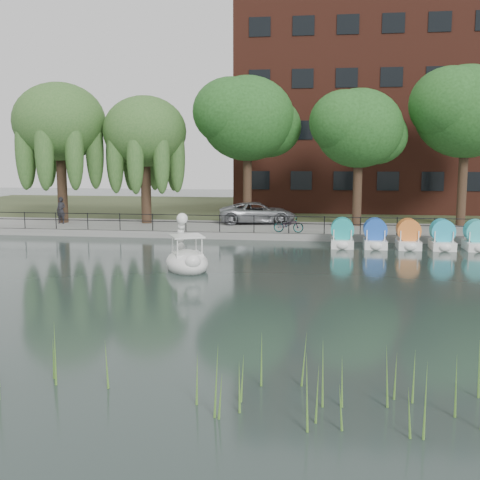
% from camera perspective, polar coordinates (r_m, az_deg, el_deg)
% --- Properties ---
extents(ground_plane, '(120.00, 120.00, 0.00)m').
position_cam_1_polar(ground_plane, '(21.70, -2.80, -4.88)').
color(ground_plane, '#344341').
extents(promenade, '(40.00, 6.00, 0.40)m').
position_cam_1_polar(promenade, '(37.27, 1.83, 0.97)').
color(promenade, gray).
rests_on(promenade, ground_plane).
extents(kerb, '(40.00, 0.25, 0.40)m').
position_cam_1_polar(kerb, '(34.37, 1.29, 0.35)').
color(kerb, gray).
rests_on(kerb, ground_plane).
extents(land_strip, '(60.00, 22.00, 0.36)m').
position_cam_1_polar(land_strip, '(51.13, 3.54, 2.92)').
color(land_strip, '#47512D').
rests_on(land_strip, ground_plane).
extents(railing, '(32.00, 0.05, 1.00)m').
position_cam_1_polar(railing, '(34.45, 1.34, 1.95)').
color(railing, black).
rests_on(railing, promenade).
extents(apartment_building, '(20.00, 10.07, 18.00)m').
position_cam_1_polar(apartment_building, '(51.00, 11.71, 13.08)').
color(apartment_building, '#4C1E16').
rests_on(apartment_building, land_strip).
extents(willow_left, '(5.88, 5.88, 9.01)m').
position_cam_1_polar(willow_left, '(41.00, -16.75, 10.64)').
color(willow_left, '#473323').
rests_on(willow_left, promenade).
extents(willow_mid, '(5.32, 5.32, 8.15)m').
position_cam_1_polar(willow_mid, '(39.49, -9.02, 10.08)').
color(willow_mid, '#473323').
rests_on(willow_mid, promenade).
extents(broadleaf_center, '(6.00, 6.00, 9.25)m').
position_cam_1_polar(broadleaf_center, '(39.13, 0.72, 11.39)').
color(broadleaf_center, '#473323').
rests_on(broadleaf_center, promenade).
extents(broadleaf_right, '(5.40, 5.40, 8.32)m').
position_cam_1_polar(broadleaf_right, '(38.33, 11.22, 10.29)').
color(broadleaf_right, '#473323').
rests_on(broadleaf_right, promenade).
extents(broadleaf_far, '(6.30, 6.30, 9.71)m').
position_cam_1_polar(broadleaf_far, '(40.23, 20.65, 11.26)').
color(broadleaf_far, '#473323').
rests_on(broadleaf_far, promenade).
extents(minivan, '(3.56, 6.04, 1.58)m').
position_cam_1_polar(minivan, '(38.88, 1.68, 2.74)').
color(minivan, gray).
rests_on(minivan, promenade).
extents(bicycle, '(0.75, 1.77, 1.00)m').
position_cam_1_polar(bicycle, '(34.60, 4.62, 1.55)').
color(bicycle, gray).
rests_on(bicycle, promenade).
extents(pedestrian, '(0.78, 0.60, 1.98)m').
position_cam_1_polar(pedestrian, '(40.43, -16.62, 2.89)').
color(pedestrian, black).
rests_on(pedestrian, promenade).
extents(swan_boat, '(2.74, 3.24, 2.35)m').
position_cam_1_polar(swan_boat, '(25.59, -5.08, -1.71)').
color(swan_boat, white).
rests_on(swan_boat, ground_plane).
extents(pedal_boat_row, '(9.65, 1.70, 1.40)m').
position_cam_1_polar(pedal_boat_row, '(32.57, 17.16, 0.27)').
color(pedal_boat_row, white).
rests_on(pedal_boat_row, ground_plane).
extents(reed_bank, '(24.00, 2.40, 1.20)m').
position_cam_1_polar(reed_bank, '(12.22, -1.96, -12.50)').
color(reed_bank, '#669938').
rests_on(reed_bank, ground_plane).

